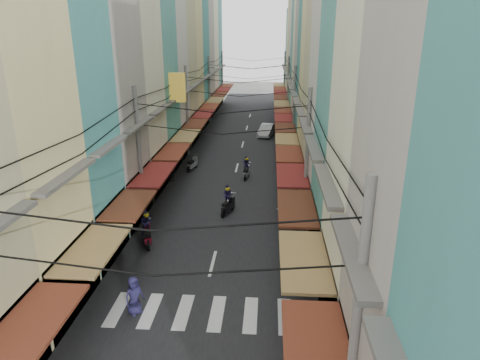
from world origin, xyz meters
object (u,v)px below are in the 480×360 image
at_px(bicycle, 327,232).
at_px(traffic_sign, 333,267).
at_px(white_car, 267,136).
at_px(market_umbrella, 330,241).

bearing_deg(bicycle, traffic_sign, 151.15).
bearing_deg(white_car, bicycle, -68.73).
relative_size(bicycle, traffic_sign, 0.53).
bearing_deg(bicycle, white_car, -13.80).
xyz_separation_m(white_car, bicycle, (3.74, -24.06, 0.00)).
height_order(market_umbrella, traffic_sign, traffic_sign).
relative_size(bicycle, market_umbrella, 0.62).
relative_size(white_car, market_umbrella, 1.84).
bearing_deg(market_umbrella, white_car, 95.96).
xyz_separation_m(bicycle, traffic_sign, (-0.82, -7.50, 2.14)).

